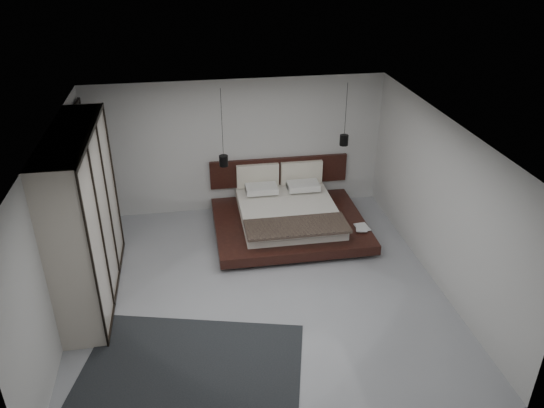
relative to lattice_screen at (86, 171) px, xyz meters
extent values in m
plane|color=#999CA2|center=(2.95, -2.45, -1.30)|extent=(6.00, 6.00, 0.00)
plane|color=white|center=(2.95, -2.45, 1.50)|extent=(6.00, 6.00, 0.00)
plane|color=#BCBBB9|center=(2.95, 0.55, 0.10)|extent=(6.00, 0.00, 6.00)
plane|color=#BCBBB9|center=(2.95, -5.45, 0.10)|extent=(6.00, 0.00, 6.00)
plane|color=#BCBBB9|center=(-0.05, -2.45, 0.10)|extent=(0.00, 6.00, 6.00)
plane|color=#BCBBB9|center=(5.95, -2.45, 0.10)|extent=(0.00, 6.00, 6.00)
cube|color=black|center=(0.00, 0.00, 0.00)|extent=(0.05, 0.90, 2.60)
cube|color=black|center=(3.80, -0.70, -1.26)|extent=(2.30, 1.88, 0.08)
cube|color=black|center=(3.80, -0.70, -1.12)|extent=(2.93, 2.40, 0.19)
cube|color=silver|center=(3.80, -0.56, -0.91)|extent=(1.88, 2.09, 0.23)
cube|color=black|center=(3.80, -1.38, -0.77)|extent=(1.90, 0.73, 0.05)
cube|color=silver|center=(3.36, 0.24, -0.74)|extent=(0.65, 0.42, 0.13)
cube|color=silver|center=(4.24, 0.24, -0.74)|extent=(0.65, 0.42, 0.13)
cube|color=silver|center=(3.36, 0.09, -0.68)|extent=(0.65, 0.42, 0.13)
cube|color=silver|center=(4.24, 0.09, -0.68)|extent=(0.65, 0.42, 0.13)
cube|color=black|center=(3.80, 0.51, -0.50)|extent=(2.93, 0.08, 0.60)
cube|color=silver|center=(3.33, 0.42, -0.53)|extent=(0.89, 0.10, 0.50)
cube|color=silver|center=(4.27, 0.42, -0.53)|extent=(0.89, 0.10, 0.50)
imported|color=#99724C|center=(5.00, -1.22, -1.01)|extent=(0.26, 0.34, 0.03)
imported|color=#99724C|center=(4.98, -1.25, -0.99)|extent=(0.28, 0.33, 0.02)
cylinder|color=black|center=(2.60, -0.07, 0.84)|extent=(0.01, 0.01, 1.33)
cylinder|color=black|center=(2.60, -0.07, 0.07)|extent=(0.17, 0.17, 0.21)
cylinder|color=#FFE0B2|center=(2.60, -0.07, -0.02)|extent=(0.13, 0.13, 0.01)
cylinder|color=black|center=(5.00, -0.07, 0.98)|extent=(0.01, 0.01, 1.05)
cylinder|color=black|center=(5.00, -0.07, 0.35)|extent=(0.17, 0.17, 0.21)
cylinder|color=#FFE0B2|center=(5.00, -0.07, 0.26)|extent=(0.13, 0.13, 0.01)
cube|color=beige|center=(0.25, -2.05, 0.10)|extent=(0.64, 2.79, 2.79)
cube|color=black|center=(0.58, -2.05, 1.46)|extent=(0.03, 2.79, 0.06)
cube|color=black|center=(0.58, -2.05, -1.27)|extent=(0.03, 2.79, 0.06)
cube|color=black|center=(0.58, -3.44, 0.10)|extent=(0.03, 0.05, 2.79)
cube|color=black|center=(0.58, -2.51, 0.10)|extent=(0.03, 0.05, 2.79)
cube|color=black|center=(0.58, -1.58, 0.10)|extent=(0.03, 0.05, 2.79)
cube|color=black|center=(0.58, -0.65, 0.10)|extent=(0.03, 0.05, 2.79)
cube|color=black|center=(1.75, -4.15, -1.29)|extent=(3.43, 2.81, 0.01)
camera|label=1|loc=(1.98, -9.60, 4.11)|focal=35.00mm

